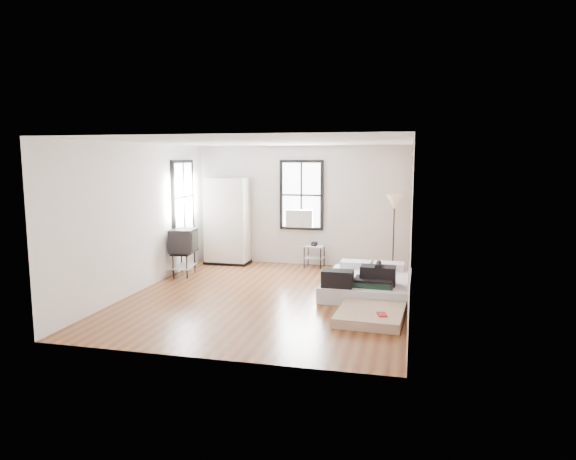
% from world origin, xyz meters
% --- Properties ---
extents(ground, '(6.00, 6.00, 0.00)m').
position_xyz_m(ground, '(0.00, 0.00, 0.00)').
color(ground, '#592C17').
rests_on(ground, ground).
extents(room_shell, '(5.02, 6.02, 2.80)m').
position_xyz_m(room_shell, '(0.23, 0.36, 1.74)').
color(room_shell, silver).
rests_on(room_shell, ground).
extents(mattress_main, '(1.61, 2.15, 0.68)m').
position_xyz_m(mattress_main, '(1.74, 0.73, 0.19)').
color(mattress_main, silver).
rests_on(mattress_main, ground).
extents(mattress_bare, '(1.13, 1.98, 0.41)m').
position_xyz_m(mattress_bare, '(1.94, -0.41, 0.12)').
color(mattress_bare, '#C5AD8E').
rests_on(mattress_bare, ground).
extents(wardrobe, '(1.04, 0.61, 2.05)m').
position_xyz_m(wardrobe, '(-1.74, 2.65, 1.02)').
color(wardrobe, black).
rests_on(wardrobe, ground).
extents(side_table, '(0.48, 0.40, 0.59)m').
position_xyz_m(side_table, '(0.36, 2.72, 0.39)').
color(side_table, black).
rests_on(side_table, ground).
extents(floor_lamp, '(0.37, 0.37, 1.72)m').
position_xyz_m(floor_lamp, '(2.15, 2.65, 1.47)').
color(floor_lamp, black).
rests_on(floor_lamp, ground).
extents(tv_stand, '(0.57, 0.76, 1.01)m').
position_xyz_m(tv_stand, '(-2.21, 1.24, 0.72)').
color(tv_stand, black).
rests_on(tv_stand, ground).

